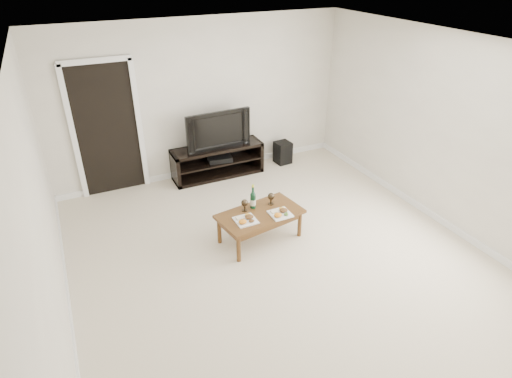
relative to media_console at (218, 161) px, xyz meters
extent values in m
plane|color=beige|center=(-0.14, -2.50, -0.28)|extent=(5.50, 5.50, 0.00)
cube|color=silver|center=(-0.14, 0.27, 1.02)|extent=(5.00, 0.04, 2.60)
cube|color=white|center=(-0.14, -2.50, 2.35)|extent=(5.00, 5.50, 0.04)
cube|color=black|center=(-1.69, 0.24, 0.75)|extent=(0.90, 0.02, 2.05)
cube|color=black|center=(0.00, 0.00, 0.00)|extent=(1.56, 0.45, 0.55)
imported|color=black|center=(0.00, 0.00, 0.60)|extent=(1.12, 0.20, 0.64)
cube|color=black|center=(0.04, -0.01, 0.05)|extent=(0.44, 0.36, 0.08)
cube|color=black|center=(1.27, -0.02, -0.07)|extent=(0.29, 0.29, 0.40)
cube|color=#533517|center=(-0.17, -2.03, -0.07)|extent=(1.18, 0.77, 0.42)
cube|color=white|center=(-0.42, -2.13, 0.18)|extent=(0.27, 0.27, 0.07)
cube|color=white|center=(0.05, -2.18, 0.18)|extent=(0.27, 0.27, 0.07)
cylinder|color=#0E331D|center=(-0.20, -1.87, 0.32)|extent=(0.07, 0.07, 0.35)
camera|label=1|loc=(-2.27, -6.32, 3.16)|focal=30.00mm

